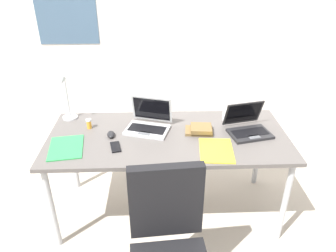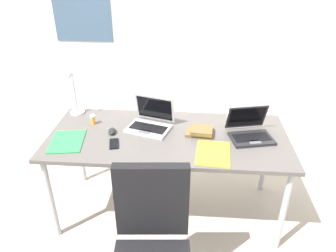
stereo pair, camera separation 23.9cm
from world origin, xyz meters
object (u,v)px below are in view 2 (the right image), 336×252
(computer_mouse, at_px, (112,131))
(laptop_center, at_px, (150,122))
(coffee_mug, at_px, (232,118))
(cell_phone, at_px, (114,144))
(pill_bottle, at_px, (93,120))
(book_stack, at_px, (201,131))
(paper_folder_far_corner, at_px, (67,141))
(desk_lamp, at_px, (73,93))
(paper_folder_near_lamp, at_px, (213,153))
(laptop_by_keyboard, at_px, (250,132))

(computer_mouse, bearing_deg, laptop_center, 11.42)
(computer_mouse, height_order, coffee_mug, coffee_mug)
(cell_phone, distance_m, pill_bottle, 0.37)
(laptop_center, xyz_separation_m, book_stack, (0.39, -0.07, -0.02))
(pill_bottle, height_order, coffee_mug, coffee_mug)
(cell_phone, height_order, coffee_mug, coffee_mug)
(paper_folder_far_corner, bearing_deg, cell_phone, -1.21)
(laptop_center, distance_m, book_stack, 0.40)
(coffee_mug, bearing_deg, book_stack, -141.82)
(book_stack, bearing_deg, desk_lamp, 167.00)
(pill_bottle, bearing_deg, paper_folder_near_lamp, -20.79)
(pill_bottle, distance_m, paper_folder_far_corner, 0.31)
(laptop_by_keyboard, height_order, pill_bottle, laptop_by_keyboard)
(laptop_by_keyboard, xyz_separation_m, coffee_mug, (-0.11, 0.21, -0.00))
(desk_lamp, height_order, pill_bottle, desk_lamp)
(laptop_center, bearing_deg, desk_lamp, 165.51)
(desk_lamp, bearing_deg, pill_bottle, -37.39)
(laptop_center, height_order, book_stack, laptop_center)
(computer_mouse, xyz_separation_m, cell_phone, (0.05, -0.16, -0.01))
(cell_phone, xyz_separation_m, book_stack, (0.62, 0.19, 0.02))
(desk_lamp, distance_m, pill_bottle, 0.29)
(laptop_by_keyboard, relative_size, computer_mouse, 3.73)
(cell_phone, distance_m, book_stack, 0.65)
(pill_bottle, relative_size, coffee_mug, 0.70)
(laptop_center, distance_m, cell_phone, 0.35)
(cell_phone, bearing_deg, laptop_center, 35.97)
(coffee_mug, bearing_deg, paper_folder_near_lamp, -110.06)
(laptop_center, distance_m, computer_mouse, 0.30)
(laptop_by_keyboard, relative_size, book_stack, 1.62)
(computer_mouse, distance_m, paper_folder_far_corner, 0.33)
(computer_mouse, bearing_deg, coffee_mug, 4.29)
(desk_lamp, xyz_separation_m, coffee_mug, (1.29, -0.05, -0.15))
(laptop_by_keyboard, bearing_deg, book_stack, 178.31)
(desk_lamp, height_order, paper_folder_far_corner, desk_lamp)
(paper_folder_far_corner, bearing_deg, paper_folder_near_lamp, -4.09)
(desk_lamp, bearing_deg, paper_folder_far_corner, -80.16)
(laptop_by_keyboard, distance_m, coffee_mug, 0.24)
(computer_mouse, distance_m, paper_folder_near_lamp, 0.79)
(laptop_by_keyboard, height_order, paper_folder_near_lamp, laptop_by_keyboard)
(laptop_by_keyboard, distance_m, paper_folder_far_corner, 1.35)
(paper_folder_far_corner, bearing_deg, laptop_center, 23.90)
(laptop_center, distance_m, paper_folder_near_lamp, 0.58)
(cell_phone, distance_m, coffee_mug, 0.95)
(laptop_by_keyboard, bearing_deg, pill_bottle, 174.96)
(pill_bottle, bearing_deg, laptop_by_keyboard, -5.04)
(laptop_center, height_order, laptop_by_keyboard, laptop_center)
(computer_mouse, distance_m, cell_phone, 0.16)
(book_stack, bearing_deg, pill_bottle, 173.56)
(cell_phone, relative_size, coffee_mug, 1.20)
(cell_phone, relative_size, paper_folder_far_corner, 0.44)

